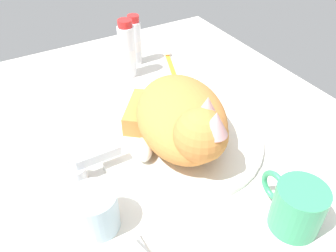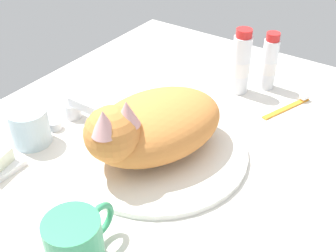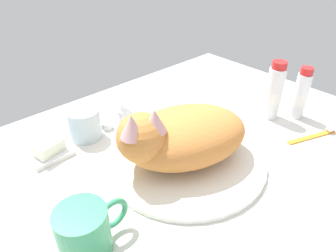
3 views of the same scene
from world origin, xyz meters
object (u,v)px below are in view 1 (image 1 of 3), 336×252
Objects in this scene: coffee_mug at (297,207)px; mouthwash_bottle at (135,41)px; toothbrush at (170,62)px; rinse_cup at (95,211)px; toothpaste_bottle at (127,51)px; faucet at (84,169)px; cat at (183,119)px.

coffee_mug is 62.12cm from mouthwash_bottle.
mouthwash_bottle reaches higher than toothbrush.
coffee_mug is at bearing 178.45° from mouthwash_bottle.
mouthwash_bottle is at bearing -32.47° from rinse_cup.
faucet is at bearing 142.53° from toothpaste_bottle.
rinse_cup is at bearing 137.36° from toothbrush.
cat is 2.33× the size of toothbrush.
toothpaste_bottle reaches higher than rinse_cup.
cat is at bearing -66.84° from rinse_cup.
cat reaches higher than toothbrush.
rinse_cup is 0.49× the size of toothpaste_bottle.
toothpaste_bottle is at bearing -4.86° from cat.
toothpaste_bottle is (40.97, -24.77, 3.58)cm from rinse_cup.
cat reaches higher than mouthwash_bottle.
rinse_cup is (15.74, 27.80, -0.59)cm from coffee_mug.
cat is 2.04× the size of toothpaste_bottle.
toothpaste_bottle is 1.12× the size of mouthwash_bottle.
coffee_mug reaches higher than toothbrush.
rinse_cup is (-9.45, 22.09, -3.51)cm from cat.
toothbrush is (40.78, -37.55, -3.15)cm from rinse_cup.
toothpaste_bottle reaches higher than faucet.
faucet is 11.22cm from rinse_cup.
coffee_mug is 0.79× the size of toothpaste_bottle.
cat is 31.64cm from toothpaste_bottle.
mouthwash_bottle reaches higher than rinse_cup.
coffee_mug is 0.88× the size of mouthwash_bottle.
coffee_mug is (-25.18, -5.71, -2.92)cm from cat.
toothpaste_bottle is 14.45cm from toothbrush.
faucet is 0.99× the size of toothbrush.
toothpaste_bottle is 1.14× the size of toothbrush.
toothpaste_bottle reaches higher than coffee_mug.
faucet is 37.35cm from coffee_mug.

